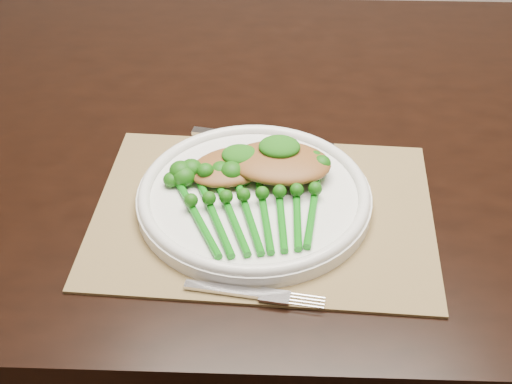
{
  "coord_description": "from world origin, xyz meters",
  "views": [
    {
      "loc": [
        -0.05,
        -0.79,
        1.35
      ],
      "look_at": [
        -0.08,
        -0.1,
        0.78
      ],
      "focal_mm": 50.0,
      "sensor_mm": 36.0,
      "label": 1
    }
  ],
  "objects_px": {
    "placemat": "(263,212)",
    "broccolini_bundle": "(256,212)",
    "dinner_plate": "(254,196)",
    "dining_table": "(308,296)",
    "chicken_fillet_left": "(232,166)"
  },
  "relations": [
    {
      "from": "placemat",
      "to": "chicken_fillet_left",
      "type": "xyz_separation_m",
      "value": [
        -0.04,
        0.05,
        0.03
      ]
    },
    {
      "from": "dining_table",
      "to": "dinner_plate",
      "type": "distance_m",
      "value": 0.44
    },
    {
      "from": "placemat",
      "to": "broccolini_bundle",
      "type": "relative_size",
      "value": 1.99
    },
    {
      "from": "chicken_fillet_left",
      "to": "broccolini_bundle",
      "type": "relative_size",
      "value": 0.53
    },
    {
      "from": "dinner_plate",
      "to": "chicken_fillet_left",
      "type": "xyz_separation_m",
      "value": [
        -0.03,
        0.04,
        0.02
      ]
    },
    {
      "from": "broccolini_bundle",
      "to": "placemat",
      "type": "bearing_deg",
      "value": 61.85
    },
    {
      "from": "placemat",
      "to": "dinner_plate",
      "type": "height_order",
      "value": "dinner_plate"
    },
    {
      "from": "placemat",
      "to": "dinner_plate",
      "type": "bearing_deg",
      "value": 133.74
    },
    {
      "from": "dinner_plate",
      "to": "broccolini_bundle",
      "type": "xyz_separation_m",
      "value": [
        0.0,
        -0.04,
        0.01
      ]
    },
    {
      "from": "placemat",
      "to": "broccolini_bundle",
      "type": "height_order",
      "value": "broccolini_bundle"
    },
    {
      "from": "dining_table",
      "to": "placemat",
      "type": "height_order",
      "value": "placemat"
    },
    {
      "from": "chicken_fillet_left",
      "to": "broccolini_bundle",
      "type": "xyz_separation_m",
      "value": [
        0.04,
        -0.08,
        -0.01
      ]
    },
    {
      "from": "placemat",
      "to": "chicken_fillet_left",
      "type": "bearing_deg",
      "value": 131.34
    },
    {
      "from": "dining_table",
      "to": "chicken_fillet_left",
      "type": "relative_size",
      "value": 14.06
    },
    {
      "from": "dining_table",
      "to": "dinner_plate",
      "type": "relative_size",
      "value": 5.37
    }
  ]
}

